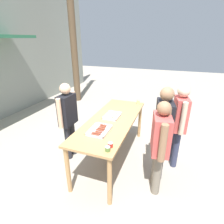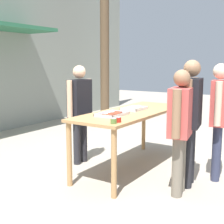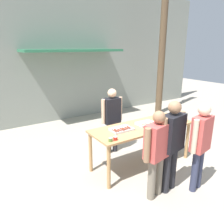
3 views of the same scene
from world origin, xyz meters
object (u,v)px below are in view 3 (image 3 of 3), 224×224
object	(u,v)px
condiment_jar_mustard	(111,140)
person_customer_waiting_in_line	(172,140)
person_server_behind_table	(112,115)
utility_pole	(164,17)
food_tray_buns	(145,123)
condiment_jar_ketchup	(115,138)
person_customer_holding_hotdog	(157,148)
beer_cup	(185,119)
person_customer_with_cup	(201,140)
food_tray_sausages	(122,130)

from	to	relation	value
condiment_jar_mustard	person_customer_waiting_in_line	xyz separation A→B (m)	(0.83, -0.66, 0.05)
person_server_behind_table	utility_pole	distance (m)	4.56
food_tray_buns	condiment_jar_mustard	xyz separation A→B (m)	(-1.11, -0.33, 0.01)
utility_pole	condiment_jar_ketchup	bearing A→B (deg)	-143.74
person_customer_holding_hotdog	beer_cup	bearing A→B (deg)	-167.11
beer_cup	person_server_behind_table	bearing A→B (deg)	136.74
person_customer_waiting_in_line	utility_pole	xyz separation A→B (m)	(3.27, 3.59, 2.53)
person_server_behind_table	person_customer_holding_hotdog	size ratio (longest dim) A/B	1.03
condiment_jar_ketchup	person_server_behind_table	size ratio (longest dim) A/B	0.05
beer_cup	utility_pole	size ratio (longest dim) A/B	0.01
person_server_behind_table	person_customer_with_cup	xyz separation A→B (m)	(0.49, -2.06, 0.02)
condiment_jar_mustard	person_customer_holding_hotdog	world-z (taller)	person_customer_holding_hotdog
food_tray_buns	person_customer_holding_hotdog	size ratio (longest dim) A/B	0.26
condiment_jar_ketchup	person_customer_with_cup	distance (m)	1.48
person_customer_holding_hotdog	food_tray_sausages	bearing A→B (deg)	-99.92
person_customer_holding_hotdog	person_customer_waiting_in_line	distance (m)	0.35
food_tray_sausages	person_customer_with_cup	xyz separation A→B (m)	(0.78, -1.25, 0.05)
condiment_jar_ketchup	person_server_behind_table	bearing A→B (deg)	59.66
food_tray_buns	person_customer_with_cup	xyz separation A→B (m)	(0.15, -1.25, 0.04)
beer_cup	person_customer_holding_hotdog	bearing A→B (deg)	-156.41
person_customer_holding_hotdog	person_customer_waiting_in_line	size ratio (longest dim) A/B	0.93
beer_cup	person_customer_holding_hotdog	world-z (taller)	person_customer_holding_hotdog
food_tray_buns	person_customer_waiting_in_line	xyz separation A→B (m)	(-0.28, -1.00, 0.06)
condiment_jar_ketchup	person_customer_holding_hotdog	size ratio (longest dim) A/B	0.05
person_customer_holding_hotdog	person_customer_waiting_in_line	xyz separation A→B (m)	(0.34, -0.01, 0.08)
beer_cup	person_customer_holding_hotdog	xyz separation A→B (m)	(-1.50, -0.66, -0.05)
food_tray_buns	person_customer_with_cup	bearing A→B (deg)	-83.03
person_server_behind_table	person_customer_with_cup	distance (m)	2.12
condiment_jar_ketchup	person_server_behind_table	xyz separation A→B (m)	(0.67, 1.15, 0.01)
person_server_behind_table	condiment_jar_mustard	bearing A→B (deg)	-122.99
food_tray_buns	beer_cup	world-z (taller)	beer_cup
person_server_behind_table	person_customer_waiting_in_line	bearing A→B (deg)	-87.24
food_tray_buns	beer_cup	size ratio (longest dim) A/B	3.96
utility_pole	food_tray_buns	bearing A→B (deg)	-139.03
food_tray_sausages	utility_pole	distance (m)	5.16
condiment_jar_mustard	person_customer_holding_hotdog	distance (m)	0.82
condiment_jar_mustard	person_customer_waiting_in_line	world-z (taller)	person_customer_waiting_in_line
food_tray_sausages	person_customer_waiting_in_line	distance (m)	1.06
person_customer_holding_hotdog	utility_pole	xyz separation A→B (m)	(3.61, 3.59, 2.60)
food_tray_buns	utility_pole	world-z (taller)	utility_pole
food_tray_sausages	food_tray_buns	xyz separation A→B (m)	(0.63, -0.00, 0.01)
condiment_jar_ketchup	utility_pole	size ratio (longest dim) A/B	0.01
food_tray_sausages	person_customer_waiting_in_line	bearing A→B (deg)	-70.47
food_tray_sausages	utility_pole	size ratio (longest dim) A/B	0.07
person_customer_holding_hotdog	condiment_jar_ketchup	bearing A→B (deg)	-70.37
food_tray_buns	person_customer_with_cup	world-z (taller)	person_customer_with_cup
condiment_jar_mustard	person_server_behind_table	bearing A→B (deg)	55.95
condiment_jar_mustard	beer_cup	bearing A→B (deg)	-0.04
food_tray_sausages	condiment_jar_ketchup	world-z (taller)	condiment_jar_ketchup
person_customer_with_cup	food_tray_sausages	bearing A→B (deg)	-68.41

